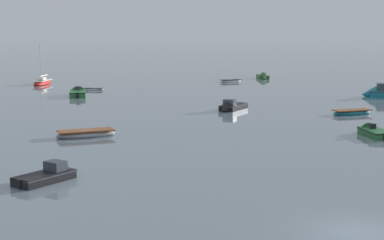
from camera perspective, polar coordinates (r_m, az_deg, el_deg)
name	(u,v)px	position (r m, az deg, el deg)	size (l,w,h in m)	color
ground_plane	(359,233)	(26.83, 15.23, -10.07)	(800.00, 800.00, 0.00)	slate
rowboat_moored_0	(86,134)	(48.84, -9.82, -1.30)	(4.95, 2.83, 0.74)	gray
motorboat_moored_1	(78,94)	(78.96, -10.54, 2.43)	(2.21, 5.55, 1.86)	#23602D
rowboat_moored_2	(352,113)	(62.64, 14.62, 0.68)	(4.41, 2.40, 0.66)	#197084
rowboat_moored_3	(231,81)	(97.43, 3.61, 3.63)	(3.87, 2.52, 0.58)	white
motorboat_moored_2	(372,132)	(50.95, 16.35, -1.12)	(1.58, 4.32, 1.46)	#23602D
rowboat_moored_4	(94,90)	(85.13, -9.11, 2.81)	(3.08, 1.78, 0.46)	white
motorboat_moored_3	(263,77)	(104.47, 6.63, 3.95)	(2.05, 4.94, 1.65)	#23602D
motorboat_moored_5	(231,108)	(63.62, 3.60, 1.13)	(3.87, 4.63, 1.73)	black
motorboat_moored_6	(53,176)	(35.36, -12.76, -5.07)	(3.76, 4.06, 1.57)	black
sailboat_moored_0	(42,82)	(95.93, -13.72, 3.40)	(2.93, 6.12, 6.58)	red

